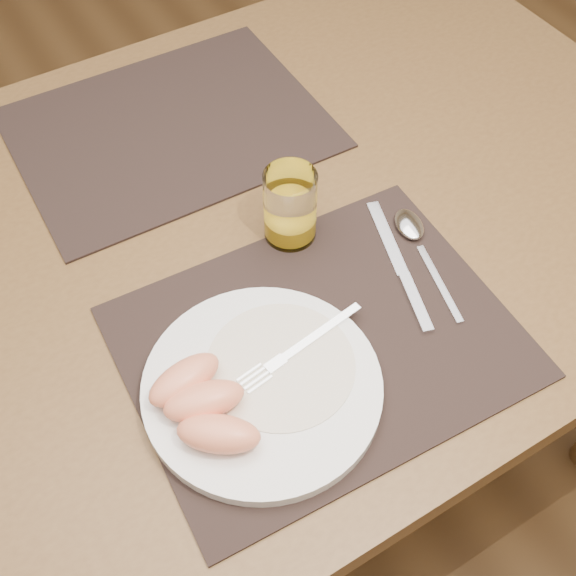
# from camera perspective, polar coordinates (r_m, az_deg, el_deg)

# --- Properties ---
(ground) EXTENTS (5.00, 5.00, 0.00)m
(ground) POSITION_cam_1_polar(r_m,az_deg,el_deg) (1.61, -2.83, -13.21)
(ground) COLOR #54381C
(ground) RESTS_ON ground
(table) EXTENTS (1.40, 0.90, 0.75)m
(table) POSITION_cam_1_polar(r_m,az_deg,el_deg) (1.04, -4.27, 1.86)
(table) COLOR brown
(table) RESTS_ON ground
(placemat_near) EXTENTS (0.47, 0.37, 0.00)m
(placemat_near) POSITION_cam_1_polar(r_m,az_deg,el_deg) (0.86, 2.56, -4.26)
(placemat_near) COLOR black
(placemat_near) RESTS_ON table
(placemat_far) EXTENTS (0.46, 0.36, 0.00)m
(placemat_far) POSITION_cam_1_polar(r_m,az_deg,el_deg) (1.13, -9.33, 12.35)
(placemat_far) COLOR black
(placemat_far) RESTS_ON table
(plate) EXTENTS (0.27, 0.27, 0.02)m
(plate) POSITION_cam_1_polar(r_m,az_deg,el_deg) (0.82, -2.05, -7.84)
(plate) COLOR white
(plate) RESTS_ON placemat_near
(plate_dressing) EXTENTS (0.17, 0.17, 0.00)m
(plate_dressing) POSITION_cam_1_polar(r_m,az_deg,el_deg) (0.82, -0.59, -6.08)
(plate_dressing) COLOR white
(plate_dressing) RESTS_ON plate
(fork) EXTENTS (0.18, 0.04, 0.00)m
(fork) POSITION_cam_1_polar(r_m,az_deg,el_deg) (0.83, 0.32, -5.12)
(fork) COLOR silver
(fork) RESTS_ON plate
(knife) EXTENTS (0.08, 0.21, 0.01)m
(knife) POSITION_cam_1_polar(r_m,az_deg,el_deg) (0.92, 9.10, 1.07)
(knife) COLOR silver
(knife) RESTS_ON placemat_near
(spoon) EXTENTS (0.07, 0.19, 0.01)m
(spoon) POSITION_cam_1_polar(r_m,az_deg,el_deg) (0.97, 9.88, 4.33)
(spoon) COLOR silver
(spoon) RESTS_ON placemat_near
(juice_glass) EXTENTS (0.07, 0.07, 0.10)m
(juice_glass) POSITION_cam_1_polar(r_m,az_deg,el_deg) (0.93, 0.17, 6.27)
(juice_glass) COLOR white
(juice_glass) RESTS_ON placemat_near
(grapefruit_wedges) EXTENTS (0.10, 0.15, 0.04)m
(grapefruit_wedges) POSITION_cam_1_polar(r_m,az_deg,el_deg) (0.78, -6.81, -9.11)
(grapefruit_wedges) COLOR #F18D62
(grapefruit_wedges) RESTS_ON plate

